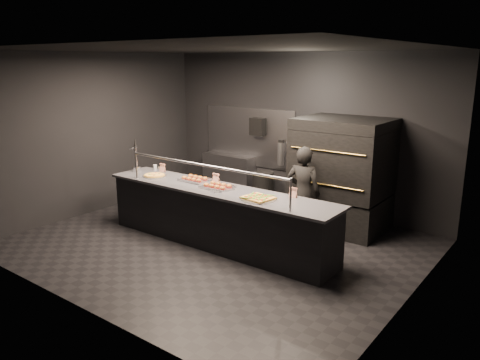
% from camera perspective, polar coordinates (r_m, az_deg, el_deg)
% --- Properties ---
extents(room, '(6.04, 6.00, 3.00)m').
position_cam_1_polar(room, '(7.15, -2.80, 3.54)').
color(room, black).
rests_on(room, ground).
extents(service_counter, '(4.10, 0.78, 1.37)m').
position_cam_1_polar(service_counter, '(7.36, -2.80, -4.45)').
color(service_counter, black).
rests_on(service_counter, ground).
extents(pizza_oven, '(1.50, 1.23, 1.91)m').
position_cam_1_polar(pizza_oven, '(8.17, 12.33, 0.77)').
color(pizza_oven, black).
rests_on(pizza_oven, ground).
extents(prep_shelf, '(1.20, 0.35, 0.90)m').
position_cam_1_polar(prep_shelf, '(10.07, -1.35, 0.59)').
color(prep_shelf, '#99999E').
rests_on(prep_shelf, ground).
extents(towel_dispenser, '(0.30, 0.20, 0.35)m').
position_cam_1_polar(towel_dispenser, '(9.51, 2.21, 6.53)').
color(towel_dispenser, black).
rests_on(towel_dispenser, room).
extents(fire_extinguisher, '(0.14, 0.14, 0.51)m').
position_cam_1_polar(fire_extinguisher, '(9.30, 5.00, 3.25)').
color(fire_extinguisher, '#B2B2B7').
rests_on(fire_extinguisher, room).
extents(beer_tap, '(0.16, 0.22, 0.60)m').
position_cam_1_polar(beer_tap, '(8.52, -12.54, 2.18)').
color(beer_tap, silver).
rests_on(beer_tap, service_counter).
extents(round_pizza, '(0.41, 0.41, 0.03)m').
position_cam_1_polar(round_pizza, '(8.12, -10.39, 0.56)').
color(round_pizza, silver).
rests_on(round_pizza, service_counter).
extents(slider_tray_a, '(0.48, 0.36, 0.07)m').
position_cam_1_polar(slider_tray_a, '(7.72, -5.56, 0.12)').
color(slider_tray_a, silver).
rests_on(slider_tray_a, service_counter).
extents(slider_tray_b, '(0.57, 0.50, 0.08)m').
position_cam_1_polar(slider_tray_b, '(7.24, -2.75, -0.77)').
color(slider_tray_b, silver).
rests_on(slider_tray_b, service_counter).
extents(square_pizza, '(0.51, 0.51, 0.05)m').
position_cam_1_polar(square_pizza, '(6.65, 2.23, -2.21)').
color(square_pizza, silver).
rests_on(square_pizza, service_counter).
extents(condiment_jar, '(0.16, 0.06, 0.11)m').
position_cam_1_polar(condiment_jar, '(8.52, -10.15, 1.46)').
color(condiment_jar, silver).
rests_on(condiment_jar, service_counter).
extents(tent_cards, '(2.80, 0.04, 0.15)m').
position_cam_1_polar(tent_cards, '(7.53, -2.54, 0.19)').
color(tent_cards, white).
rests_on(tent_cards, service_counter).
extents(trash_bin, '(0.42, 0.42, 0.70)m').
position_cam_1_polar(trash_bin, '(9.32, 2.83, -1.17)').
color(trash_bin, black).
rests_on(trash_bin, ground).
extents(worker, '(0.62, 0.47, 1.53)m').
position_cam_1_polar(worker, '(7.58, 7.70, -1.61)').
color(worker, black).
rests_on(worker, ground).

